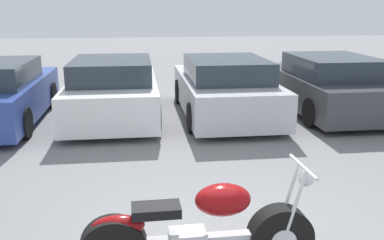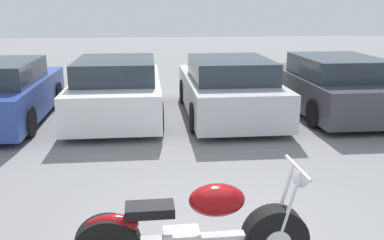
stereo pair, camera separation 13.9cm
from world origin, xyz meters
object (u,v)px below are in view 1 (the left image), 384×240
Objects in this scene: parked_car_white at (113,90)px; parked_car_dark_grey at (327,85)px; motorcycle at (197,233)px; parked_car_silver at (224,88)px.

parked_car_white and parked_car_dark_grey have the same top height.
motorcycle is 0.51× the size of parked_car_white.
parked_car_white is at bearing 99.97° from motorcycle.
parked_car_white and parked_car_silver have the same top height.
parked_car_silver is at bearing -177.94° from parked_car_dark_grey.
parked_car_white is 4.96m from parked_car_dark_grey.
motorcycle is 6.09m from parked_car_white.
motorcycle is 6.00m from parked_car_silver.
parked_car_silver is at bearing -3.91° from parked_car_white.
parked_car_silver and parked_car_dark_grey have the same top height.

